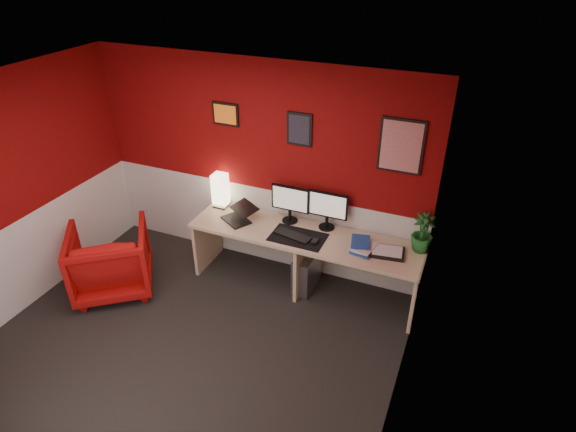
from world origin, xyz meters
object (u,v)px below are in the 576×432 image
at_px(pc_tower, 307,271).
at_px(armchair, 111,260).
at_px(zen_tray, 387,252).
at_px(potted_plant, 423,233).
at_px(desk, 304,262).
at_px(monitor_right, 328,205).
at_px(shoji_lamp, 220,191).
at_px(monitor_left, 290,199).
at_px(laptop, 236,212).

relative_size(pc_tower, armchair, 0.52).
height_order(zen_tray, armchair, armchair).
bearing_deg(potted_plant, desk, -170.96).
xyz_separation_m(monitor_right, potted_plant, (1.04, -0.03, -0.08)).
bearing_deg(desk, zen_tray, -0.37).
height_order(desk, potted_plant, potted_plant).
distance_m(potted_plant, armchair, 3.45).
relative_size(desk, zen_tray, 7.43).
bearing_deg(monitor_right, desk, -127.44).
relative_size(shoji_lamp, pc_tower, 0.89).
bearing_deg(monitor_left, armchair, -149.16).
bearing_deg(armchair, potted_plant, 160.85).
relative_size(monitor_right, armchair, 0.67).
height_order(monitor_right, armchair, monitor_right).
bearing_deg(monitor_right, pc_tower, -125.33).
distance_m(monitor_left, zen_tray, 1.22).
relative_size(monitor_left, armchair, 0.67).
distance_m(monitor_left, potted_plant, 1.48).
bearing_deg(potted_plant, zen_tray, -146.75).
height_order(desk, zen_tray, zen_tray).
bearing_deg(pc_tower, monitor_left, 148.53).
relative_size(potted_plant, pc_tower, 0.93).
height_order(monitor_left, pc_tower, monitor_left).
height_order(shoji_lamp, potted_plant, potted_plant).
xyz_separation_m(monitor_left, monitor_right, (0.44, 0.03, 0.00)).
height_order(laptop, potted_plant, potted_plant).
height_order(shoji_lamp, laptop, shoji_lamp).
relative_size(monitor_left, pc_tower, 1.29).
xyz_separation_m(pc_tower, armchair, (-2.05, -0.87, 0.17)).
distance_m(shoji_lamp, armchair, 1.47).
relative_size(monitor_right, zen_tray, 1.66).
distance_m(laptop, monitor_left, 0.64).
bearing_deg(monitor_right, zen_tray, -17.56).
bearing_deg(laptop, desk, 33.74).
relative_size(monitor_left, zen_tray, 1.66).
bearing_deg(shoji_lamp, monitor_right, 0.83).
distance_m(monitor_left, armchair, 2.15).
distance_m(laptop, pc_tower, 1.06).
bearing_deg(desk, shoji_lamp, 169.82).
height_order(monitor_right, pc_tower, monitor_right).
xyz_separation_m(laptop, monitor_right, (1.01, 0.26, 0.18)).
relative_size(shoji_lamp, potted_plant, 0.96).
relative_size(laptop, armchair, 0.38).
relative_size(desk, shoji_lamp, 6.50).
distance_m(laptop, zen_tray, 1.75).
xyz_separation_m(desk, laptop, (-0.83, -0.03, 0.47)).
relative_size(potted_plant, armchair, 0.48).
relative_size(desk, potted_plant, 6.24).
relative_size(laptop, zen_tray, 0.94).
relative_size(laptop, potted_plant, 0.79).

